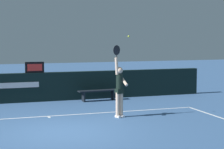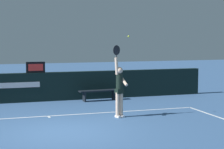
{
  "view_description": "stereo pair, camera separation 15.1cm",
  "coord_description": "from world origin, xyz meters",
  "px_view_note": "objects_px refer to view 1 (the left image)",
  "views": [
    {
      "loc": [
        -2.33,
        -11.49,
        2.81
      ],
      "look_at": [
        2.14,
        1.8,
        1.47
      ],
      "focal_mm": 64.77,
      "sensor_mm": 36.0,
      "label": 1
    },
    {
      "loc": [
        -2.18,
        -11.53,
        2.81
      ],
      "look_at": [
        2.14,
        1.8,
        1.47
      ],
      "focal_mm": 64.77,
      "sensor_mm": 36.0,
      "label": 2
    }
  ],
  "objects_px": {
    "tennis_player": "(119,87)",
    "tennis_ball": "(129,36)",
    "speed_display": "(35,67)",
    "courtside_bench_near": "(98,92)"
  },
  "relations": [
    {
      "from": "tennis_ball",
      "to": "courtside_bench_near",
      "type": "relative_size",
      "value": 0.04
    },
    {
      "from": "tennis_player",
      "to": "tennis_ball",
      "type": "xyz_separation_m",
      "value": [
        0.26,
        -0.2,
        1.75
      ]
    },
    {
      "from": "tennis_ball",
      "to": "courtside_bench_near",
      "type": "distance_m",
      "value": 4.58
    },
    {
      "from": "tennis_player",
      "to": "tennis_ball",
      "type": "relative_size",
      "value": 38.0
    },
    {
      "from": "tennis_player",
      "to": "tennis_ball",
      "type": "height_order",
      "value": "tennis_ball"
    },
    {
      "from": "speed_display",
      "to": "courtside_bench_near",
      "type": "xyz_separation_m",
      "value": [
        2.64,
        -0.64,
        -1.11
      ]
    },
    {
      "from": "courtside_bench_near",
      "to": "speed_display",
      "type": "bearing_deg",
      "value": 166.49
    },
    {
      "from": "tennis_player",
      "to": "tennis_ball",
      "type": "bearing_deg",
      "value": -37.7
    },
    {
      "from": "tennis_ball",
      "to": "courtside_bench_near",
      "type": "height_order",
      "value": "tennis_ball"
    },
    {
      "from": "courtside_bench_near",
      "to": "tennis_player",
      "type": "bearing_deg",
      "value": -95.32
    }
  ]
}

